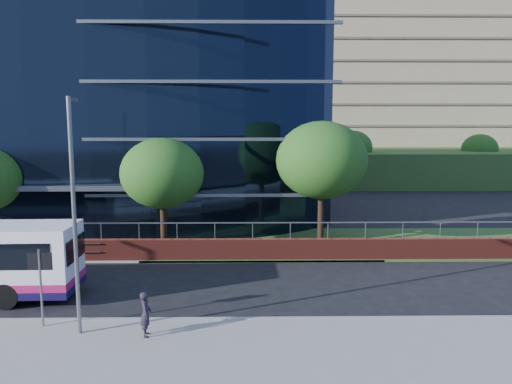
{
  "coord_description": "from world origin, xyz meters",
  "views": [
    {
      "loc": [
        11.81,
        -18.57,
        7.26
      ],
      "look_at": [
        12.19,
        8.0,
        3.62
      ],
      "focal_mm": 35.0,
      "sensor_mm": 36.0,
      "label": 1
    }
  ],
  "objects_px": {
    "tree_dist_e": "(352,147)",
    "tree_dist_f": "(480,149)",
    "streetlight_east": "(74,209)",
    "pedestrian": "(146,314)",
    "tree_far_c": "(162,173)",
    "street_sign": "(40,271)",
    "tree_far_d": "(322,160)"
  },
  "relations": [
    {
      "from": "tree_far_d",
      "to": "pedestrian",
      "type": "bearing_deg",
      "value": -121.59
    },
    {
      "from": "tree_far_d",
      "to": "tree_dist_f",
      "type": "height_order",
      "value": "tree_far_d"
    },
    {
      "from": "tree_dist_f",
      "to": "streetlight_east",
      "type": "xyz_separation_m",
      "value": [
        -34.0,
        -44.17,
        0.23
      ]
    },
    {
      "from": "tree_far_d",
      "to": "pedestrian",
      "type": "relative_size",
      "value": 4.84
    },
    {
      "from": "tree_dist_f",
      "to": "streetlight_east",
      "type": "height_order",
      "value": "streetlight_east"
    },
    {
      "from": "tree_far_c",
      "to": "tree_far_d",
      "type": "distance_m",
      "value": 9.08
    },
    {
      "from": "tree_dist_f",
      "to": "pedestrian",
      "type": "bearing_deg",
      "value": -125.46
    },
    {
      "from": "street_sign",
      "to": "pedestrian",
      "type": "bearing_deg",
      "value": -13.07
    },
    {
      "from": "tree_far_c",
      "to": "pedestrian",
      "type": "relative_size",
      "value": 4.23
    },
    {
      "from": "tree_dist_f",
      "to": "streetlight_east",
      "type": "distance_m",
      "value": 55.74
    },
    {
      "from": "tree_far_c",
      "to": "streetlight_east",
      "type": "relative_size",
      "value": 0.81
    },
    {
      "from": "street_sign",
      "to": "pedestrian",
      "type": "xyz_separation_m",
      "value": [
        3.83,
        -0.89,
        -1.23
      ]
    },
    {
      "from": "streetlight_east",
      "to": "street_sign",
      "type": "bearing_deg",
      "value": 158.64
    },
    {
      "from": "tree_dist_f",
      "to": "streetlight_east",
      "type": "relative_size",
      "value": 0.76
    },
    {
      "from": "street_sign",
      "to": "streetlight_east",
      "type": "xyz_separation_m",
      "value": [
        1.5,
        -0.59,
        2.29
      ]
    },
    {
      "from": "tree_far_d",
      "to": "streetlight_east",
      "type": "relative_size",
      "value": 0.93
    },
    {
      "from": "tree_dist_e",
      "to": "tree_dist_f",
      "type": "relative_size",
      "value": 1.08
    },
    {
      "from": "street_sign",
      "to": "tree_dist_e",
      "type": "xyz_separation_m",
      "value": [
        19.5,
        41.59,
        2.39
      ]
    },
    {
      "from": "tree_far_c",
      "to": "pedestrian",
      "type": "distance_m",
      "value": 12.11
    },
    {
      "from": "tree_dist_e",
      "to": "tree_dist_f",
      "type": "height_order",
      "value": "tree_dist_e"
    },
    {
      "from": "tree_dist_f",
      "to": "street_sign",
      "type": "bearing_deg",
      "value": -129.16
    },
    {
      "from": "tree_far_c",
      "to": "streetlight_east",
      "type": "height_order",
      "value": "streetlight_east"
    },
    {
      "from": "tree_dist_e",
      "to": "pedestrian",
      "type": "distance_m",
      "value": 45.42
    },
    {
      "from": "street_sign",
      "to": "tree_far_d",
      "type": "height_order",
      "value": "tree_far_d"
    },
    {
      "from": "tree_far_c",
      "to": "tree_far_d",
      "type": "xyz_separation_m",
      "value": [
        9.0,
        1.0,
        0.65
      ]
    },
    {
      "from": "street_sign",
      "to": "tree_far_d",
      "type": "bearing_deg",
      "value": 45.22
    },
    {
      "from": "streetlight_east",
      "to": "pedestrian",
      "type": "bearing_deg",
      "value": -7.4
    },
    {
      "from": "pedestrian",
      "to": "tree_dist_f",
      "type": "bearing_deg",
      "value": -44.86
    },
    {
      "from": "tree_dist_e",
      "to": "tree_far_c",
      "type": "bearing_deg",
      "value": -118.74
    },
    {
      "from": "tree_dist_f",
      "to": "pedestrian",
      "type": "distance_m",
      "value": 54.7
    },
    {
      "from": "tree_far_c",
      "to": "pedestrian",
      "type": "bearing_deg",
      "value": -83.4
    },
    {
      "from": "streetlight_east",
      "to": "tree_dist_f",
      "type": "bearing_deg",
      "value": 52.42
    }
  ]
}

